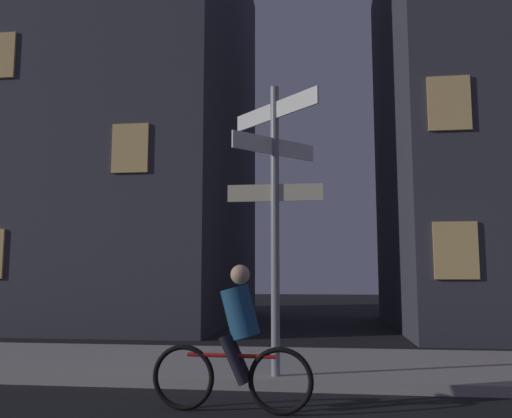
{
  "coord_description": "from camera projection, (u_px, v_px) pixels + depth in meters",
  "views": [
    {
      "loc": [
        1.21,
        -1.36,
        1.5
      ],
      "look_at": [
        0.29,
        5.93,
        2.4
      ],
      "focal_mm": 37.56,
      "sensor_mm": 36.0,
      "label": 1
    }
  ],
  "objects": [
    {
      "name": "building_left_block",
      "position": [
        83.0,
        127.0,
        18.35
      ],
      "size": [
        10.69,
        9.77,
        13.07
      ],
      "color": "#383842",
      "rests_on": "ground_plane"
    },
    {
      "name": "sidewalk_kerb",
      "position": [
        249.0,
        365.0,
        8.53
      ],
      "size": [
        40.0,
        3.2,
        0.14
      ],
      "primitive_type": "cube",
      "color": "#9E9991",
      "rests_on": "ground_plane"
    },
    {
      "name": "cyclist",
      "position": [
        236.0,
        343.0,
        5.91
      ],
      "size": [
        1.82,
        0.35,
        1.61
      ],
      "color": "black",
      "rests_on": "ground_plane"
    },
    {
      "name": "signpost",
      "position": [
        275.0,
        197.0,
        7.52
      ],
      "size": [
        1.35,
        1.28,
        4.05
      ],
      "color": "gray",
      "rests_on": "sidewalk_kerb"
    }
  ]
}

